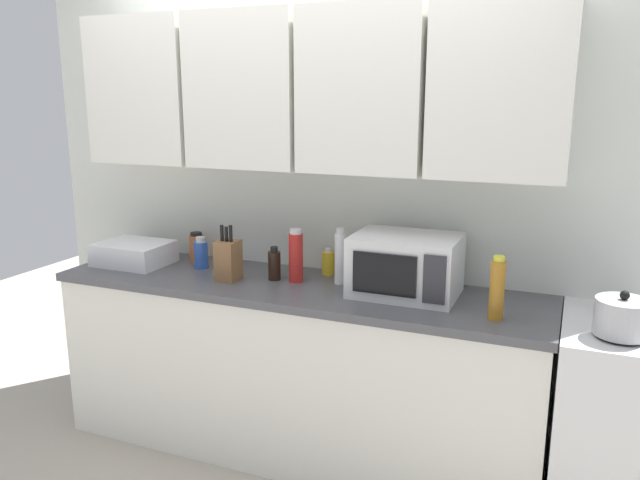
{
  "coord_description": "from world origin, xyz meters",
  "views": [
    {
      "loc": [
        1.24,
        -2.97,
        1.8
      ],
      "look_at": [
        0.11,
        -0.25,
        1.12
      ],
      "focal_mm": 35.04,
      "sensor_mm": 36.0,
      "label": 1
    }
  ],
  "objects_px": {
    "kettle": "(622,317)",
    "bottle_white_jar": "(340,257)",
    "bottle_soy_dark": "(274,265)",
    "bottle_spice_jar": "(197,247)",
    "microwave": "(406,265)",
    "knife_block": "(228,260)",
    "bottle_yellow_mustard": "(329,262)",
    "dish_rack": "(134,253)",
    "bottle_amber_vinegar": "(497,289)",
    "bottle_blue_cleaner": "(201,254)",
    "bottle_red_sauce": "(296,256)"
  },
  "relations": [
    {
      "from": "microwave",
      "to": "bottle_soy_dark",
      "type": "height_order",
      "value": "microwave"
    },
    {
      "from": "microwave",
      "to": "bottle_white_jar",
      "type": "bearing_deg",
      "value": 172.59
    },
    {
      "from": "bottle_soy_dark",
      "to": "bottle_white_jar",
      "type": "relative_size",
      "value": 0.61
    },
    {
      "from": "bottle_soy_dark",
      "to": "bottle_red_sauce",
      "type": "height_order",
      "value": "bottle_red_sauce"
    },
    {
      "from": "bottle_soy_dark",
      "to": "bottle_white_jar",
      "type": "xyz_separation_m",
      "value": [
        0.33,
        0.07,
        0.06
      ]
    },
    {
      "from": "bottle_soy_dark",
      "to": "bottle_spice_jar",
      "type": "height_order",
      "value": "bottle_soy_dark"
    },
    {
      "from": "bottle_blue_cleaner",
      "to": "bottle_red_sauce",
      "type": "relative_size",
      "value": 0.64
    },
    {
      "from": "dish_rack",
      "to": "bottle_amber_vinegar",
      "type": "relative_size",
      "value": 1.4
    },
    {
      "from": "bottle_yellow_mustard",
      "to": "dish_rack",
      "type": "bearing_deg",
      "value": -168.49
    },
    {
      "from": "bottle_blue_cleaner",
      "to": "microwave",
      "type": "bearing_deg",
      "value": -1.09
    },
    {
      "from": "knife_block",
      "to": "bottle_white_jar",
      "type": "distance_m",
      "value": 0.56
    },
    {
      "from": "kettle",
      "to": "bottle_white_jar",
      "type": "distance_m",
      "value": 1.27
    },
    {
      "from": "bottle_yellow_mustard",
      "to": "bottle_red_sauce",
      "type": "distance_m",
      "value": 0.22
    },
    {
      "from": "knife_block",
      "to": "bottle_spice_jar",
      "type": "distance_m",
      "value": 0.44
    },
    {
      "from": "dish_rack",
      "to": "bottle_blue_cleaner",
      "type": "relative_size",
      "value": 2.21
    },
    {
      "from": "knife_block",
      "to": "bottle_yellow_mustard",
      "type": "relative_size",
      "value": 2.05
    },
    {
      "from": "knife_block",
      "to": "bottle_amber_vinegar",
      "type": "bearing_deg",
      "value": -3.0
    },
    {
      "from": "dish_rack",
      "to": "bottle_spice_jar",
      "type": "xyz_separation_m",
      "value": [
        0.28,
        0.19,
        0.02
      ]
    },
    {
      "from": "bottle_white_jar",
      "to": "bottle_amber_vinegar",
      "type": "bearing_deg",
      "value": -16.21
    },
    {
      "from": "bottle_amber_vinegar",
      "to": "bottle_spice_jar",
      "type": "height_order",
      "value": "bottle_amber_vinegar"
    },
    {
      "from": "microwave",
      "to": "bottle_amber_vinegar",
      "type": "distance_m",
      "value": 0.47
    },
    {
      "from": "bottle_white_jar",
      "to": "microwave",
      "type": "bearing_deg",
      "value": -7.41
    },
    {
      "from": "microwave",
      "to": "bottle_spice_jar",
      "type": "bearing_deg",
      "value": 173.27
    },
    {
      "from": "microwave",
      "to": "knife_block",
      "type": "bearing_deg",
      "value": -172.75
    },
    {
      "from": "bottle_amber_vinegar",
      "to": "bottle_red_sauce",
      "type": "xyz_separation_m",
      "value": [
        -0.99,
        0.17,
        -0.0
      ]
    },
    {
      "from": "bottle_spice_jar",
      "to": "bottle_amber_vinegar",
      "type": "bearing_deg",
      "value": -11.07
    },
    {
      "from": "bottle_soy_dark",
      "to": "bottle_white_jar",
      "type": "distance_m",
      "value": 0.34
    },
    {
      "from": "bottle_blue_cleaner",
      "to": "bottle_yellow_mustard",
      "type": "height_order",
      "value": "bottle_blue_cleaner"
    },
    {
      "from": "microwave",
      "to": "bottle_amber_vinegar",
      "type": "bearing_deg",
      "value": -22.65
    },
    {
      "from": "kettle",
      "to": "bottle_yellow_mustard",
      "type": "distance_m",
      "value": 1.4
    },
    {
      "from": "bottle_amber_vinegar",
      "to": "bottle_spice_jar",
      "type": "xyz_separation_m",
      "value": [
        -1.67,
        0.33,
        -0.05
      ]
    },
    {
      "from": "bottle_spice_jar",
      "to": "bottle_red_sauce",
      "type": "bearing_deg",
      "value": -12.82
    },
    {
      "from": "bottle_amber_vinegar",
      "to": "bottle_soy_dark",
      "type": "height_order",
      "value": "bottle_amber_vinegar"
    },
    {
      "from": "knife_block",
      "to": "microwave",
      "type": "bearing_deg",
      "value": 7.25
    },
    {
      "from": "kettle",
      "to": "bottle_red_sauce",
      "type": "height_order",
      "value": "bottle_red_sauce"
    },
    {
      "from": "bottle_white_jar",
      "to": "bottle_soy_dark",
      "type": "bearing_deg",
      "value": -168.57
    },
    {
      "from": "bottle_soy_dark",
      "to": "bottle_red_sauce",
      "type": "distance_m",
      "value": 0.13
    },
    {
      "from": "microwave",
      "to": "dish_rack",
      "type": "height_order",
      "value": "microwave"
    },
    {
      "from": "microwave",
      "to": "bottle_soy_dark",
      "type": "bearing_deg",
      "value": -178.15
    },
    {
      "from": "knife_block",
      "to": "bottle_soy_dark",
      "type": "bearing_deg",
      "value": 23.09
    },
    {
      "from": "knife_block",
      "to": "bottle_soy_dark",
      "type": "height_order",
      "value": "knife_block"
    },
    {
      "from": "kettle",
      "to": "bottle_soy_dark",
      "type": "distance_m",
      "value": 1.58
    },
    {
      "from": "bottle_soy_dark",
      "to": "bottle_spice_jar",
      "type": "distance_m",
      "value": 0.59
    },
    {
      "from": "kettle",
      "to": "bottle_white_jar",
      "type": "bearing_deg",
      "value": 168.64
    },
    {
      "from": "microwave",
      "to": "bottle_amber_vinegar",
      "type": "relative_size",
      "value": 1.77
    },
    {
      "from": "bottle_white_jar",
      "to": "bottle_spice_jar",
      "type": "xyz_separation_m",
      "value": [
        -0.89,
        0.1,
        -0.06
      ]
    },
    {
      "from": "bottle_amber_vinegar",
      "to": "bottle_yellow_mustard",
      "type": "height_order",
      "value": "bottle_amber_vinegar"
    },
    {
      "from": "bottle_amber_vinegar",
      "to": "bottle_red_sauce",
      "type": "relative_size",
      "value": 1.01
    },
    {
      "from": "microwave",
      "to": "bottle_amber_vinegar",
      "type": "height_order",
      "value": "microwave"
    },
    {
      "from": "microwave",
      "to": "bottle_yellow_mustard",
      "type": "bearing_deg",
      "value": 159.19
    }
  ]
}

